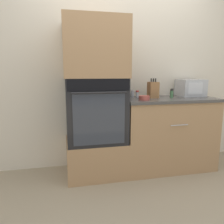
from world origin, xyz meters
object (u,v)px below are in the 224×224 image
object	(u,v)px
bowl	(144,98)
condiment_jar_mid	(132,94)
condiment_jar_back	(137,94)
condiment_jar_near	(152,93)
wall_oven	(95,110)
condiment_jar_far	(172,93)
microwave	(191,88)
knife_block	(153,90)

from	to	relation	value
bowl	condiment_jar_mid	world-z (taller)	condiment_jar_mid
condiment_jar_back	condiment_jar_near	bearing A→B (deg)	26.84
wall_oven	condiment_jar_far	xyz separation A→B (m)	(0.99, -0.00, 0.18)
microwave	condiment_jar_back	distance (m)	0.78
wall_oven	microwave	world-z (taller)	wall_oven
condiment_jar_far	microwave	bearing A→B (deg)	20.83
condiment_jar_mid	condiment_jar_far	xyz separation A→B (m)	(0.48, -0.16, 0.01)
microwave	bowl	world-z (taller)	microwave
knife_block	bowl	size ratio (longest dim) A/B	1.88
knife_block	condiment_jar_back	world-z (taller)	knife_block
condiment_jar_back	condiment_jar_far	bearing A→B (deg)	-12.05
condiment_jar_back	condiment_jar_mid	bearing A→B (deg)	123.38
microwave	condiment_jar_mid	size ratio (longest dim) A/B	3.57
condiment_jar_far	wall_oven	bearing A→B (deg)	180.00
condiment_jar_near	condiment_jar_back	xyz separation A→B (m)	(-0.25, -0.13, -0.00)
bowl	condiment_jar_near	bearing A→B (deg)	55.61
knife_block	condiment_jar_far	size ratio (longest dim) A/B	2.14
wall_oven	condiment_jar_far	distance (m)	1.00
knife_block	bowl	world-z (taller)	knife_block
wall_oven	condiment_jar_mid	bearing A→B (deg)	17.26
condiment_jar_near	condiment_jar_back	distance (m)	0.28
knife_block	condiment_jar_back	bearing A→B (deg)	165.63
condiment_jar_mid	condiment_jar_far	bearing A→B (deg)	-18.51
wall_oven	condiment_jar_mid	size ratio (longest dim) A/B	8.10
condiment_jar_far	bowl	bearing A→B (deg)	-161.72
condiment_jar_near	condiment_jar_far	bearing A→B (deg)	-50.93
microwave	bowl	size ratio (longest dim) A/B	2.54
condiment_jar_back	microwave	bearing A→B (deg)	2.94
condiment_jar_mid	condiment_jar_far	distance (m)	0.50
bowl	condiment_jar_far	distance (m)	0.45
wall_oven	knife_block	xyz separation A→B (m)	(0.75, 0.04, 0.22)
condiment_jar_far	condiment_jar_back	world-z (taller)	condiment_jar_far
knife_block	condiment_jar_mid	size ratio (longest dim) A/B	2.64
bowl	condiment_jar_near	world-z (taller)	condiment_jar_near
knife_block	condiment_jar_mid	distance (m)	0.27
wall_oven	condiment_jar_back	distance (m)	0.59
wall_oven	knife_block	world-z (taller)	wall_oven
knife_block	condiment_jar_mid	world-z (taller)	knife_block
wall_oven	condiment_jar_back	size ratio (longest dim) A/B	8.13
bowl	wall_oven	bearing A→B (deg)	165.96
bowl	condiment_jar_back	size ratio (longest dim) A/B	1.41
condiment_jar_far	condiment_jar_mid	bearing A→B (deg)	161.49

